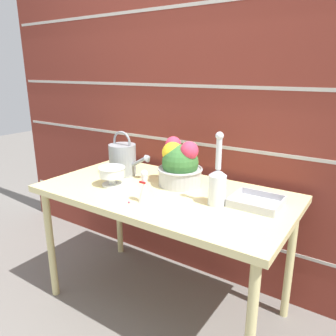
# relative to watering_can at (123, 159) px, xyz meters

# --- Properties ---
(ground_plane) EXTENTS (12.00, 12.00, 0.00)m
(ground_plane) POSITION_rel_watering_can_xyz_m (0.38, -0.10, -0.84)
(ground_plane) COLOR slate
(brick_wall) EXTENTS (3.60, 0.08, 2.20)m
(brick_wall) POSITION_rel_watering_can_xyz_m (0.38, 0.37, 0.26)
(brick_wall) COLOR maroon
(brick_wall) RESTS_ON ground_plane
(patio_table) EXTENTS (1.39, 0.74, 0.74)m
(patio_table) POSITION_rel_watering_can_xyz_m (0.38, -0.10, -0.17)
(patio_table) COLOR beige
(patio_table) RESTS_ON ground_plane
(watering_can) EXTENTS (0.31, 0.17, 0.28)m
(watering_can) POSITION_rel_watering_can_xyz_m (0.00, 0.00, 0.00)
(watering_can) COLOR gray
(watering_can) RESTS_ON patio_table
(crystal_pedestal_bowl) EXTENTS (0.15, 0.15, 0.11)m
(crystal_pedestal_bowl) POSITION_rel_watering_can_xyz_m (0.08, -0.19, -0.03)
(crystal_pedestal_bowl) COLOR silver
(crystal_pedestal_bowl) RESTS_ON patio_table
(flower_planter) EXTENTS (0.26, 0.26, 0.27)m
(flower_planter) POSITION_rel_watering_can_xyz_m (0.40, 0.03, 0.02)
(flower_planter) COLOR #ADADB2
(flower_planter) RESTS_ON patio_table
(glass_decanter) EXTENTS (0.09, 0.09, 0.36)m
(glass_decanter) POSITION_rel_watering_can_xyz_m (0.70, -0.11, 0.01)
(glass_decanter) COLOR silver
(glass_decanter) RESTS_ON patio_table
(figurine_vase) EXTENTS (0.06, 0.06, 0.17)m
(figurine_vase) POSITION_rel_watering_can_xyz_m (0.39, -0.29, -0.03)
(figurine_vase) COLOR white
(figurine_vase) RESTS_ON patio_table
(wire_tray) EXTENTS (0.24, 0.21, 0.04)m
(wire_tray) POSITION_rel_watering_can_xyz_m (0.87, -0.01, -0.09)
(wire_tray) COLOR #B7B7BC
(wire_tray) RESTS_ON patio_table
(fallen_petal) EXTENTS (0.01, 0.01, 0.01)m
(fallen_petal) POSITION_rel_watering_can_xyz_m (0.33, -0.34, -0.10)
(fallen_petal) COLOR #E03856
(fallen_petal) RESTS_ON patio_table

